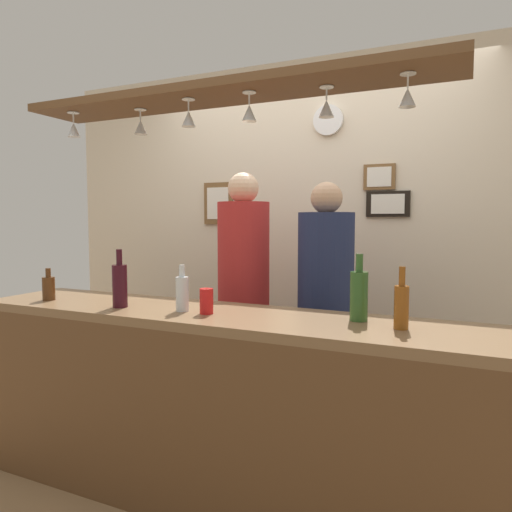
{
  "coord_description": "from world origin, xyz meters",
  "views": [
    {
      "loc": [
        1.1,
        -2.32,
        1.41
      ],
      "look_at": [
        0.0,
        0.1,
        1.2
      ],
      "focal_mm": 32.73,
      "sensor_mm": 36.0,
      "label": 1
    }
  ],
  "objects_px": {
    "drink_can": "(206,301)",
    "picture_frame_caricature": "(218,203)",
    "bottle_champagne_green": "(359,294)",
    "bottle_beer_amber_tall": "(401,305)",
    "bottle_wine_dark_red": "(120,284)",
    "wall_clock": "(328,120)",
    "bottle_soda_clear": "(182,293)",
    "bottle_beer_brown_stubby": "(49,288)",
    "person_right_navy_shirt": "(325,289)",
    "picture_frame_lower_pair": "(388,204)",
    "person_left_red_shirt": "(244,276)",
    "picture_frame_upper_small": "(379,177)"
  },
  "relations": [
    {
      "from": "bottle_wine_dark_red",
      "to": "picture_frame_caricature",
      "type": "bearing_deg",
      "value": 99.53
    },
    {
      "from": "bottle_champagne_green",
      "to": "picture_frame_caricature",
      "type": "xyz_separation_m",
      "value": [
        -1.44,
        1.31,
        0.47
      ]
    },
    {
      "from": "bottle_beer_amber_tall",
      "to": "picture_frame_upper_small",
      "type": "relative_size",
      "value": 1.18
    },
    {
      "from": "person_right_navy_shirt",
      "to": "picture_frame_lower_pair",
      "type": "bearing_deg",
      "value": 67.56
    },
    {
      "from": "bottle_beer_amber_tall",
      "to": "picture_frame_lower_pair",
      "type": "xyz_separation_m",
      "value": [
        -0.28,
        1.4,
        0.46
      ]
    },
    {
      "from": "bottle_wine_dark_red",
      "to": "person_left_red_shirt",
      "type": "bearing_deg",
      "value": 71.65
    },
    {
      "from": "picture_frame_caricature",
      "to": "bottle_beer_amber_tall",
      "type": "bearing_deg",
      "value": -40.55
    },
    {
      "from": "bottle_wine_dark_red",
      "to": "drink_can",
      "type": "height_order",
      "value": "bottle_wine_dark_red"
    },
    {
      "from": "person_right_navy_shirt",
      "to": "bottle_soda_clear",
      "type": "height_order",
      "value": "person_right_navy_shirt"
    },
    {
      "from": "bottle_beer_amber_tall",
      "to": "wall_clock",
      "type": "xyz_separation_m",
      "value": [
        -0.72,
        1.39,
        1.07
      ]
    },
    {
      "from": "person_left_red_shirt",
      "to": "person_right_navy_shirt",
      "type": "height_order",
      "value": "person_left_red_shirt"
    },
    {
      "from": "person_right_navy_shirt",
      "to": "bottle_champagne_green",
      "type": "height_order",
      "value": "person_right_navy_shirt"
    },
    {
      "from": "bottle_beer_brown_stubby",
      "to": "person_left_red_shirt",
      "type": "bearing_deg",
      "value": 47.35
    },
    {
      "from": "wall_clock",
      "to": "person_left_red_shirt",
      "type": "bearing_deg",
      "value": -121.28
    },
    {
      "from": "person_left_red_shirt",
      "to": "bottle_wine_dark_red",
      "type": "distance_m",
      "value": 0.91
    },
    {
      "from": "drink_can",
      "to": "picture_frame_caricature",
      "type": "distance_m",
      "value": 1.72
    },
    {
      "from": "bottle_beer_brown_stubby",
      "to": "picture_frame_caricature",
      "type": "bearing_deg",
      "value": 80.27
    },
    {
      "from": "drink_can",
      "to": "wall_clock",
      "type": "relative_size",
      "value": 0.55
    },
    {
      "from": "picture_frame_caricature",
      "to": "bottle_wine_dark_red",
      "type": "bearing_deg",
      "value": -80.47
    },
    {
      "from": "person_right_navy_shirt",
      "to": "picture_frame_upper_small",
      "type": "xyz_separation_m",
      "value": [
        0.2,
        0.63,
        0.72
      ]
    },
    {
      "from": "bottle_soda_clear",
      "to": "bottle_beer_brown_stubby",
      "type": "relative_size",
      "value": 1.28
    },
    {
      "from": "drink_can",
      "to": "picture_frame_lower_pair",
      "type": "bearing_deg",
      "value": 67.24
    },
    {
      "from": "bottle_soda_clear",
      "to": "picture_frame_caricature",
      "type": "distance_m",
      "value": 1.65
    },
    {
      "from": "bottle_wine_dark_red",
      "to": "picture_frame_lower_pair",
      "type": "distance_m",
      "value": 1.92
    },
    {
      "from": "bottle_champagne_green",
      "to": "wall_clock",
      "type": "relative_size",
      "value": 1.36
    },
    {
      "from": "bottle_beer_brown_stubby",
      "to": "bottle_beer_amber_tall",
      "type": "bearing_deg",
      "value": 2.99
    },
    {
      "from": "person_right_navy_shirt",
      "to": "bottle_soda_clear",
      "type": "distance_m",
      "value": 0.96
    },
    {
      "from": "bottle_champagne_green",
      "to": "bottle_beer_amber_tall",
      "type": "bearing_deg",
      "value": -24.74
    },
    {
      "from": "drink_can",
      "to": "person_left_red_shirt",
      "type": "bearing_deg",
      "value": 103.93
    },
    {
      "from": "person_right_navy_shirt",
      "to": "wall_clock",
      "type": "relative_size",
      "value": 7.42
    },
    {
      "from": "wall_clock",
      "to": "bottle_beer_amber_tall",
      "type": "bearing_deg",
      "value": -62.83
    },
    {
      "from": "bottle_champagne_green",
      "to": "bottle_beer_amber_tall",
      "type": "height_order",
      "value": "bottle_champagne_green"
    },
    {
      "from": "person_left_red_shirt",
      "to": "bottle_champagne_green",
      "type": "xyz_separation_m",
      "value": [
        0.9,
        -0.68,
        0.04
      ]
    },
    {
      "from": "bottle_wine_dark_red",
      "to": "wall_clock",
      "type": "distance_m",
      "value": 1.95
    },
    {
      "from": "bottle_soda_clear",
      "to": "drink_can",
      "type": "bearing_deg",
      "value": -2.75
    },
    {
      "from": "drink_can",
      "to": "person_right_navy_shirt",
      "type": "bearing_deg",
      "value": 66.99
    },
    {
      "from": "bottle_soda_clear",
      "to": "bottle_beer_brown_stubby",
      "type": "xyz_separation_m",
      "value": [
        -0.86,
        -0.04,
        -0.02
      ]
    },
    {
      "from": "bottle_beer_amber_tall",
      "to": "drink_can",
      "type": "bearing_deg",
      "value": -176.04
    },
    {
      "from": "bottle_wine_dark_red",
      "to": "drink_can",
      "type": "relative_size",
      "value": 2.46
    },
    {
      "from": "drink_can",
      "to": "picture_frame_caricature",
      "type": "xyz_separation_m",
      "value": [
        -0.74,
        1.46,
        0.52
      ]
    },
    {
      "from": "bottle_beer_amber_tall",
      "to": "picture_frame_upper_small",
      "type": "xyz_separation_m",
      "value": [
        -0.34,
        1.4,
        0.65
      ]
    },
    {
      "from": "bottle_soda_clear",
      "to": "drink_can",
      "type": "height_order",
      "value": "bottle_soda_clear"
    },
    {
      "from": "person_right_navy_shirt",
      "to": "person_left_red_shirt",
      "type": "bearing_deg",
      "value": 180.0
    },
    {
      "from": "person_left_red_shirt",
      "to": "picture_frame_upper_small",
      "type": "relative_size",
      "value": 7.78
    },
    {
      "from": "bottle_soda_clear",
      "to": "bottle_beer_brown_stubby",
      "type": "height_order",
      "value": "bottle_soda_clear"
    },
    {
      "from": "bottle_beer_amber_tall",
      "to": "drink_can",
      "type": "xyz_separation_m",
      "value": [
        -0.89,
        -0.06,
        -0.04
      ]
    },
    {
      "from": "person_right_navy_shirt",
      "to": "bottle_beer_brown_stubby",
      "type": "bearing_deg",
      "value": -147.42
    },
    {
      "from": "person_left_red_shirt",
      "to": "bottle_champagne_green",
      "type": "relative_size",
      "value": 5.7
    },
    {
      "from": "person_left_red_shirt",
      "to": "bottle_soda_clear",
      "type": "bearing_deg",
      "value": -85.58
    },
    {
      "from": "bottle_soda_clear",
      "to": "wall_clock",
      "type": "xyz_separation_m",
      "value": [
        0.32,
        1.45,
        1.08
      ]
    }
  ]
}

